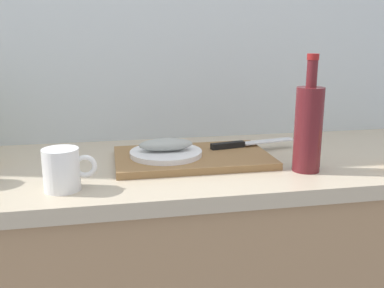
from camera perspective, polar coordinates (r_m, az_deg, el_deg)
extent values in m
cube|color=silver|center=(1.52, -7.27, 13.75)|extent=(3.20, 0.05, 2.50)
cube|color=#B7A88E|center=(1.25, -5.71, -3.43)|extent=(2.00, 0.60, 0.04)
cube|color=olive|center=(1.27, 0.00, -1.76)|extent=(0.45, 0.28, 0.02)
cylinder|color=white|center=(1.25, -3.48, -1.22)|extent=(0.21, 0.21, 0.01)
ellipsoid|color=#999E99|center=(1.24, -3.50, -0.08)|extent=(0.16, 0.07, 0.04)
cube|color=silver|center=(1.40, 10.08, 0.38)|extent=(0.18, 0.07, 0.00)
cube|color=black|center=(1.33, 4.78, -0.17)|extent=(0.11, 0.04, 0.02)
cylinder|color=#59191E|center=(1.19, 15.19, 1.82)|extent=(0.07, 0.07, 0.23)
cylinder|color=#59191E|center=(1.17, 15.66, 8.99)|extent=(0.03, 0.03, 0.07)
cylinder|color=maroon|center=(1.16, 15.80, 11.10)|extent=(0.03, 0.03, 0.02)
cylinder|color=white|center=(1.06, -16.97, -3.27)|extent=(0.09, 0.09, 0.10)
torus|color=white|center=(1.05, -14.01, -2.88)|extent=(0.06, 0.01, 0.06)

